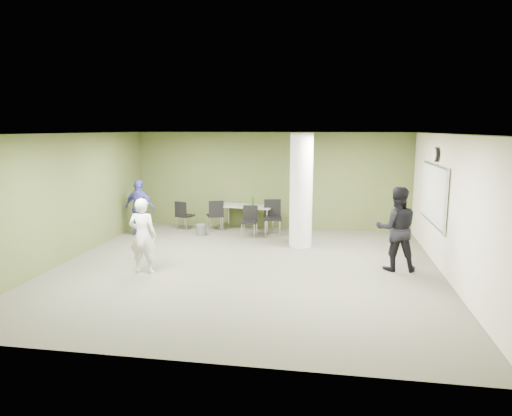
% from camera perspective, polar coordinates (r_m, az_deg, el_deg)
% --- Properties ---
extents(floor, '(8.00, 8.00, 0.00)m').
position_cam_1_polar(floor, '(9.72, -1.22, -7.46)').
color(floor, '#4D4E3D').
rests_on(floor, ground).
extents(ceiling, '(8.00, 8.00, 0.00)m').
position_cam_1_polar(ceiling, '(9.27, -1.29, 9.29)').
color(ceiling, white).
rests_on(ceiling, wall_back).
extents(wall_back, '(8.00, 2.80, 0.02)m').
position_cam_1_polar(wall_back, '(13.31, 1.92, 3.43)').
color(wall_back, '#545D2C').
rests_on(wall_back, floor).
extents(wall_left, '(0.02, 8.00, 2.80)m').
position_cam_1_polar(wall_left, '(10.86, -22.49, 1.21)').
color(wall_left, '#545D2C').
rests_on(wall_left, floor).
extents(wall_right_cream, '(0.02, 8.00, 2.80)m').
position_cam_1_polar(wall_right_cream, '(9.52, 23.15, 0.04)').
color(wall_right_cream, beige).
rests_on(wall_right_cream, floor).
extents(column, '(0.56, 0.56, 2.80)m').
position_cam_1_polar(column, '(11.24, 5.66, 2.19)').
color(column, silver).
rests_on(column, floor).
extents(whiteboard, '(0.05, 2.30, 1.30)m').
position_cam_1_polar(whiteboard, '(10.64, 21.28, 1.67)').
color(whiteboard, silver).
rests_on(whiteboard, wall_right_cream).
extents(wall_clock, '(0.06, 0.32, 0.32)m').
position_cam_1_polar(wall_clock, '(10.56, 21.58, 6.24)').
color(wall_clock, black).
rests_on(wall_clock, wall_right_cream).
extents(folding_table, '(1.64, 0.95, 0.98)m').
position_cam_1_polar(folding_table, '(13.02, -1.09, 0.11)').
color(folding_table, gray).
rests_on(folding_table, floor).
extents(wastebasket, '(0.27, 0.27, 0.31)m').
position_cam_1_polar(wastebasket, '(12.61, -6.88, -2.75)').
color(wastebasket, '#4C4C4C').
rests_on(wastebasket, floor).
extents(chair_back_left, '(0.55, 0.55, 0.85)m').
position_cam_1_polar(chair_back_left, '(13.27, -9.07, -0.67)').
color(chair_back_left, black).
rests_on(chair_back_left, floor).
extents(chair_back_right, '(0.58, 0.58, 0.89)m').
position_cam_1_polar(chair_back_right, '(13.08, -5.07, -0.62)').
color(chair_back_right, black).
rests_on(chair_back_right, floor).
extents(chair_table_left, '(0.42, 0.42, 0.84)m').
position_cam_1_polar(chair_table_left, '(12.35, -0.80, -1.37)').
color(chair_table_left, black).
rests_on(chair_table_left, floor).
extents(chair_table_right, '(0.55, 0.55, 0.97)m').
position_cam_1_polar(chair_table_right, '(12.53, 2.07, -0.81)').
color(chair_table_right, black).
rests_on(chair_table_right, floor).
extents(woman_white, '(0.57, 0.38, 1.54)m').
position_cam_1_polar(woman_white, '(9.48, -13.98, -3.38)').
color(woman_white, white).
rests_on(woman_white, floor).
extents(man_black, '(0.88, 0.70, 1.74)m').
position_cam_1_polar(man_black, '(9.79, 17.15, -2.50)').
color(man_black, black).
rests_on(man_black, floor).
extents(man_blue, '(0.96, 0.54, 1.54)m').
position_cam_1_polar(man_blue, '(12.80, -14.32, 0.02)').
color(man_blue, '#4343A7').
rests_on(man_blue, floor).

